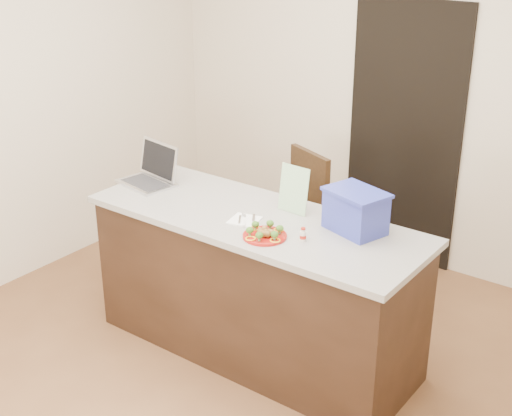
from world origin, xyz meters
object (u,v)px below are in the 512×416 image
Objects in this scene: plate at (265,236)px; laptop at (152,172)px; island at (256,285)px; chair at (301,211)px; blue_box at (356,211)px; napkin at (245,220)px; yogurt_bottle at (303,235)px.

laptop reaches higher than plate.
island is 0.97m from chair.
island is 5.29× the size of blue_box.
blue_box is at bearing 24.15° from napkin.
blue_box reaches higher than yogurt_bottle.
laptop reaches higher than yogurt_bottle.
plate is at bearing -44.15° from chair.
napkin is at bearing 177.00° from yogurt_bottle.
blue_box is at bearing 14.49° from laptop.
yogurt_bottle is (0.19, 0.09, 0.02)m from plate.
island is at bearing 6.46° from laptop.
laptop is at bearing 173.06° from yogurt_bottle.
island is at bearing 164.83° from yogurt_bottle.
napkin is 2.11× the size of yogurt_bottle.
yogurt_bottle is 0.19× the size of laptop.
laptop reaches higher than island.
napkin is (-0.02, -0.09, 0.46)m from island.
plate is 0.21m from yogurt_bottle.
yogurt_bottle is (0.41, -0.02, 0.03)m from napkin.
plate reaches higher than napkin.
island is 2.09× the size of chair.
laptop is at bearing -158.05° from blue_box.
chair is at bearing 65.10° from laptop.
blue_box is 1.22m from chair.
blue_box reaches higher than chair.
chair is at bearing 123.49° from yogurt_bottle.
napkin is at bearing -138.84° from blue_box.
chair is at bearing 155.37° from blue_box.
laptop is 1.45m from blue_box.
laptop is at bearing 167.40° from plate.
blue_box is at bearing -19.43° from chair.
laptop is at bearing 171.19° from napkin.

